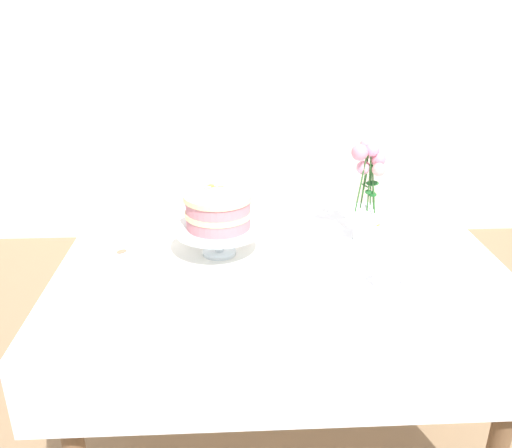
% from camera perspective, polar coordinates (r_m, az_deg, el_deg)
% --- Properties ---
extents(ground_plane, '(12.00, 12.00, 0.00)m').
position_cam_1_polar(ground_plane, '(2.16, 2.28, -21.63)').
color(ground_plane, '#8C7051').
extents(back_wall, '(7.00, 0.08, 2.80)m').
position_cam_1_polar(back_wall, '(3.43, -0.29, 21.12)').
color(back_wall, silver).
rests_on(back_wall, ground).
extents(dining_table, '(1.40, 1.00, 0.74)m').
position_cam_1_polar(dining_table, '(1.74, 2.68, -6.72)').
color(dining_table, white).
rests_on(dining_table, ground).
extents(linen_napkin, '(0.34, 0.34, 0.00)m').
position_cam_1_polar(linen_napkin, '(1.75, -3.94, -3.22)').
color(linen_napkin, white).
rests_on(linen_napkin, dining_table).
extents(cake_stand, '(0.29, 0.29, 0.10)m').
position_cam_1_polar(cake_stand, '(1.72, -4.01, -0.78)').
color(cake_stand, silver).
rests_on(cake_stand, linen_napkin).
extents(layer_cake, '(0.22, 0.22, 0.12)m').
position_cam_1_polar(layer_cake, '(1.69, -4.08, 1.47)').
color(layer_cake, '#CC7A84').
rests_on(layer_cake, cake_stand).
extents(flower_vase, '(0.12, 0.12, 0.35)m').
position_cam_1_polar(flower_vase, '(1.83, 11.78, 3.00)').
color(flower_vase, silver).
rests_on(flower_vase, dining_table).
extents(teacup, '(0.13, 0.13, 0.06)m').
position_cam_1_polar(teacup, '(1.59, 13.71, -5.90)').
color(teacup, white).
rests_on(teacup, dining_table).
extents(loose_petal_0, '(0.04, 0.03, 0.01)m').
position_cam_1_polar(loose_petal_0, '(1.77, -15.58, -3.86)').
color(loose_petal_0, pink).
rests_on(loose_petal_0, dining_table).
extents(loose_petal_1, '(0.05, 0.04, 0.00)m').
position_cam_1_polar(loose_petal_1, '(1.82, -14.19, -2.85)').
color(loose_petal_1, '#E56B51').
rests_on(loose_petal_1, dining_table).
extents(loose_petal_2, '(0.02, 0.03, 0.00)m').
position_cam_1_polar(loose_petal_2, '(2.03, 12.82, -0.00)').
color(loose_petal_2, orange).
rests_on(loose_petal_2, dining_table).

